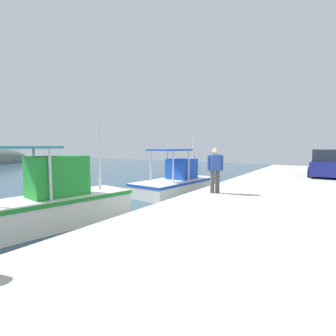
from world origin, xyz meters
TOP-DOWN VIEW (x-y plane):
  - fishing_boat_second at (-3.28, 3.04)m, footprint 6.49×2.76m
  - fishing_boat_third at (4.34, 2.57)m, footprint 5.35×2.60m
  - fisherman_standing at (1.36, -0.87)m, footprint 0.44×0.52m
  - parked_car at (10.10, -4.41)m, footprint 4.11×1.89m

SIDE VIEW (x-z plane):
  - fishing_boat_third at x=4.34m, z-range -0.92..2.15m
  - fishing_boat_second at x=-3.28m, z-range -0.99..2.48m
  - parked_car at x=10.10m, z-range 0.73..2.30m
  - fisherman_standing at x=1.36m, z-range 0.89..2.58m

